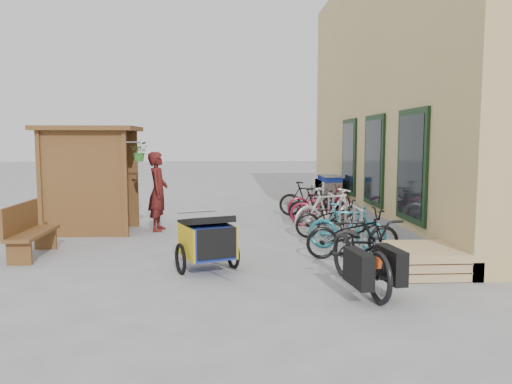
{
  "coord_description": "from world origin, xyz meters",
  "views": [
    {
      "loc": [
        -0.11,
        -8.97,
        2.1
      ],
      "look_at": [
        0.5,
        1.5,
        1.0
      ],
      "focal_mm": 35.0,
      "sensor_mm": 36.0,
      "label": 1
    }
  ],
  "objects": [
    {
      "name": "bench",
      "position": [
        -3.68,
        0.06,
        0.5
      ],
      "size": [
        0.46,
        1.53,
        0.97
      ],
      "rotation": [
        0.0,
        0.0,
        0.0
      ],
      "color": "brown",
      "rests_on": "ground"
    },
    {
      "name": "person_kiosk",
      "position": [
        -1.7,
        2.58,
        0.91
      ],
      "size": [
        0.47,
        0.69,
        1.83
      ],
      "primitive_type": "imported",
      "rotation": [
        0.0,
        0.0,
        1.52
      ],
      "color": "maroon",
      "rests_on": "ground"
    },
    {
      "name": "ground",
      "position": [
        0.0,
        0.0,
        0.0
      ],
      "size": [
        80.0,
        80.0,
        0.0
      ],
      "primitive_type": "plane",
      "color": "#98989B"
    },
    {
      "name": "cargo_bike",
      "position": [
        1.76,
        -2.22,
        0.53
      ],
      "size": [
        0.97,
        2.11,
        1.07
      ],
      "rotation": [
        0.0,
        0.0,
        0.13
      ],
      "color": "black",
      "rests_on": "ground"
    },
    {
      "name": "kiosk",
      "position": [
        -3.28,
        2.47,
        1.55
      ],
      "size": [
        2.49,
        1.65,
        2.4
      ],
      "color": "brown",
      "rests_on": "ground"
    },
    {
      "name": "bike_6",
      "position": [
        2.35,
        4.05,
        0.46
      ],
      "size": [
        1.81,
        0.77,
        0.93
      ],
      "primitive_type": "imported",
      "rotation": [
        0.0,
        0.0,
        1.66
      ],
      "color": "maroon",
      "rests_on": "ground"
    },
    {
      "name": "shopping_carts",
      "position": [
        3.0,
        6.34,
        0.6
      ],
      "size": [
        0.57,
        1.93,
        1.03
      ],
      "color": "silver",
      "rests_on": "ground"
    },
    {
      "name": "bike_3",
      "position": [
        2.17,
        1.89,
        0.53
      ],
      "size": [
        1.82,
        1.04,
        1.05
      ],
      "primitive_type": "imported",
      "rotation": [
        0.0,
        0.0,
        1.9
      ],
      "color": "white",
      "rests_on": "ground"
    },
    {
      "name": "pallet_stack",
      "position": [
        3.0,
        -1.4,
        0.21
      ],
      "size": [
        1.0,
        1.2,
        0.4
      ],
      "color": "tan",
      "rests_on": "ground"
    },
    {
      "name": "bike_0",
      "position": [
        2.12,
        -0.34,
        0.44
      ],
      "size": [
        1.73,
        0.69,
        0.89
      ],
      "primitive_type": "imported",
      "rotation": [
        0.0,
        0.0,
        1.63
      ],
      "color": "black",
      "rests_on": "ground"
    },
    {
      "name": "bike_1",
      "position": [
        2.17,
        0.32,
        0.45
      ],
      "size": [
        1.54,
        0.89,
        0.89
      ],
      "primitive_type": "imported",
      "rotation": [
        0.0,
        0.0,
        1.23
      ],
      "color": "teal",
      "rests_on": "ground"
    },
    {
      "name": "bike_2",
      "position": [
        2.14,
        1.57,
        0.42
      ],
      "size": [
        1.64,
        0.71,
        0.84
      ],
      "primitive_type": "imported",
      "rotation": [
        0.0,
        0.0,
        1.67
      ],
      "color": "black",
      "rests_on": "ground"
    },
    {
      "name": "child_trailer",
      "position": [
        -0.43,
        -1.07,
        0.52
      ],
      "size": [
        1.07,
        1.63,
        0.95
      ],
      "rotation": [
        0.0,
        0.0,
        0.37
      ],
      "color": "navy",
      "rests_on": "ground"
    },
    {
      "name": "bike_7",
      "position": [
        2.1,
        4.5,
        0.48
      ],
      "size": [
        1.66,
        0.83,
        0.96
      ],
      "primitive_type": "imported",
      "rotation": [
        0.0,
        0.0,
        1.32
      ],
      "color": "black",
      "rests_on": "ground"
    },
    {
      "name": "bike_4",
      "position": [
        2.28,
        2.91,
        0.45
      ],
      "size": [
        1.79,
        0.83,
        0.9
      ],
      "primitive_type": "imported",
      "rotation": [
        0.0,
        0.0,
        1.43
      ],
      "color": "maroon",
      "rests_on": "ground"
    },
    {
      "name": "bike_rack",
      "position": [
        2.3,
        2.4,
        0.52
      ],
      "size": [
        0.05,
        5.35,
        0.86
      ],
      "color": "#A5A8AD",
      "rests_on": "ground"
    },
    {
      "name": "bike_5",
      "position": [
        2.17,
        3.34,
        0.45
      ],
      "size": [
        1.53,
        0.65,
        0.89
      ],
      "primitive_type": "imported",
      "rotation": [
        0.0,
        0.0,
        1.41
      ],
      "color": "black",
      "rests_on": "ground"
    },
    {
      "name": "building",
      "position": [
        6.49,
        4.5,
        3.49
      ],
      "size": [
        6.07,
        13.0,
        7.0
      ],
      "color": "tan",
      "rests_on": "ground"
    }
  ]
}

